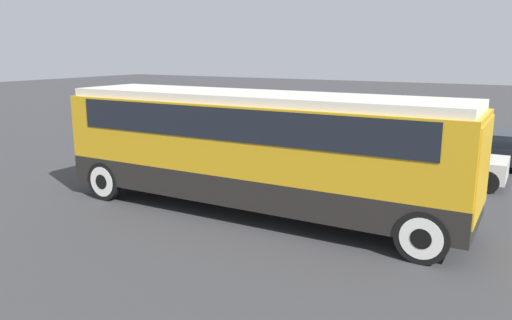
# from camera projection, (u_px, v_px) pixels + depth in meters

# --- Properties ---
(ground_plane) EXTENTS (120.00, 120.00, 0.00)m
(ground_plane) POSITION_uv_depth(u_px,v_px,m) (256.00, 212.00, 13.53)
(ground_plane) COLOR #38383A
(tour_bus) EXTENTS (11.03, 2.65, 3.22)m
(tour_bus) POSITION_uv_depth(u_px,v_px,m) (259.00, 142.00, 13.06)
(tour_bus) COLOR black
(tour_bus) RESTS_ON ground_plane
(parked_car_near) EXTENTS (4.24, 1.85, 1.39)m
(parked_car_near) POSITION_uv_depth(u_px,v_px,m) (265.00, 139.00, 20.75)
(parked_car_near) COLOR maroon
(parked_car_near) RESTS_ON ground_plane
(parked_car_far) EXTENTS (4.49, 1.85, 1.50)m
(parked_car_far) POSITION_uv_depth(u_px,v_px,m) (432.00, 159.00, 16.72)
(parked_car_far) COLOR silver
(parked_car_far) RESTS_ON ground_plane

